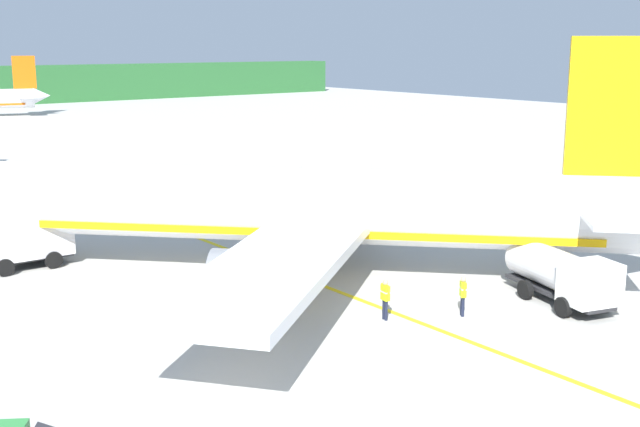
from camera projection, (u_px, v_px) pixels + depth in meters
The scene contains 7 objects.
ground at pixel (6, 215), 55.28m from camera, with size 240.00×320.00×0.20m, color #B7B5AD.
airliner_foreground at pixel (283, 207), 40.69m from camera, with size 31.67×32.67×11.90m.
service_truck_fuel at pixel (14, 241), 41.41m from camera, with size 5.59×2.56×2.65m.
service_truck_catering at pixel (561, 274), 35.87m from camera, with size 3.56×6.28×2.40m.
crew_marshaller at pixel (463, 293), 34.27m from camera, with size 0.44×0.54×1.77m.
crew_loader_right at pixel (385, 296), 33.78m from camera, with size 0.31×0.62×1.78m.
apron_guide_line at pixel (339, 292), 37.82m from camera, with size 0.30×60.00×0.01m, color yellow.
Camera 1 is at (-15.84, -8.10, 11.54)m, focal length 44.68 mm.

